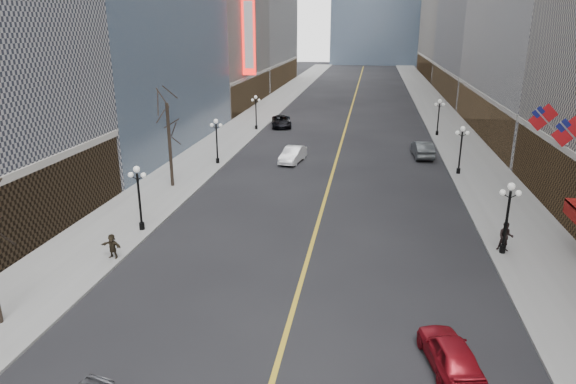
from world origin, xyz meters
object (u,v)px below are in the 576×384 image
(streetlamp_east_3, at_px, (439,113))
(car_nb_far, at_px, (281,121))
(car_sb_mid, at_px, (450,353))
(streetlamp_east_2, at_px, (461,145))
(streetlamp_west_3, at_px, (256,109))
(streetlamp_east_1, at_px, (508,211))
(streetlamp_west_2, at_px, (217,136))
(car_nb_mid, at_px, (293,155))
(car_sb_far, at_px, (422,149))
(streetlamp_west_1, at_px, (139,191))

(streetlamp_east_3, relative_size, car_nb_far, 0.81)
(car_sb_mid, bearing_deg, streetlamp_east_3, -108.09)
(streetlamp_east_2, bearing_deg, car_nb_far, 134.70)
(car_nb_far, bearing_deg, streetlamp_west_3, -147.10)
(streetlamp_east_3, xyz_separation_m, car_nb_far, (-20.68, 2.90, -2.12))
(streetlamp_east_1, bearing_deg, streetlamp_west_2, 142.67)
(streetlamp_east_1, bearing_deg, streetlamp_west_3, 123.25)
(streetlamp_east_1, distance_m, car_nb_mid, 25.95)
(streetlamp_east_3, bearing_deg, streetlamp_west_2, -142.67)
(streetlamp_west_3, height_order, car_sb_far, streetlamp_west_3)
(streetlamp_east_1, xyz_separation_m, car_sb_far, (-2.80, 24.50, -2.04))
(car_nb_far, distance_m, car_sb_far, 22.96)
(streetlamp_east_2, bearing_deg, streetlamp_west_3, 142.67)
(streetlamp_east_3, relative_size, car_sb_mid, 1.05)
(car_sb_far, bearing_deg, streetlamp_west_1, 45.48)
(streetlamp_west_1, bearing_deg, car_nb_mid, 69.83)
(streetlamp_east_3, xyz_separation_m, car_sb_far, (-2.80, -11.50, -2.04))
(streetlamp_east_3, distance_m, streetlamp_west_3, 23.60)
(streetlamp_east_1, distance_m, car_nb_far, 44.10)
(streetlamp_east_2, relative_size, streetlamp_west_1, 1.00)
(streetlamp_west_3, height_order, car_nb_far, streetlamp_west_3)
(streetlamp_west_1, relative_size, car_nb_mid, 0.93)
(streetlamp_east_3, height_order, streetlamp_west_1, same)
(streetlamp_east_1, distance_m, streetlamp_west_2, 29.68)
(car_sb_mid, bearing_deg, streetlamp_west_2, -70.20)
(streetlamp_east_1, relative_size, car_sb_mid, 1.05)
(car_nb_mid, bearing_deg, streetlamp_east_1, -42.34)
(streetlamp_west_2, distance_m, car_nb_far, 21.21)
(streetlamp_east_1, height_order, car_sb_mid, streetlamp_east_1)
(streetlamp_west_2, bearing_deg, streetlamp_east_3, 37.33)
(streetlamp_east_3, bearing_deg, streetlamp_west_3, 180.00)
(streetlamp_east_2, height_order, car_nb_mid, streetlamp_east_2)
(streetlamp_west_2, bearing_deg, car_nb_mid, 16.29)
(streetlamp_west_2, height_order, car_nb_far, streetlamp_west_2)
(car_sb_far, bearing_deg, streetlamp_east_2, 109.14)
(streetlamp_west_1, height_order, car_sb_mid, streetlamp_west_1)
(streetlamp_east_1, relative_size, streetlamp_east_3, 1.00)
(streetlamp_east_1, distance_m, streetlamp_east_3, 36.00)
(streetlamp_west_1, xyz_separation_m, car_nb_far, (2.92, 38.90, -2.12))
(streetlamp_east_3, bearing_deg, streetlamp_east_1, -90.00)
(streetlamp_west_1, distance_m, car_sb_mid, 22.41)
(streetlamp_west_2, xyz_separation_m, car_sb_far, (20.80, 6.50, -2.04))
(streetlamp_east_2, xyz_separation_m, car_nb_far, (-20.68, 20.90, -2.12))
(streetlamp_west_2, xyz_separation_m, streetlamp_west_3, (0.00, 18.00, 0.00))
(streetlamp_east_2, xyz_separation_m, streetlamp_west_1, (-23.60, -18.00, 0.00))
(streetlamp_east_3, bearing_deg, car_nb_mid, -135.64)
(car_sb_mid, bearing_deg, car_sb_far, -105.49)
(streetlamp_east_2, relative_size, streetlamp_west_3, 1.00)
(streetlamp_west_2, xyz_separation_m, car_nb_far, (2.92, 20.90, -2.12))
(streetlamp_west_1, bearing_deg, streetlamp_west_3, 90.00)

